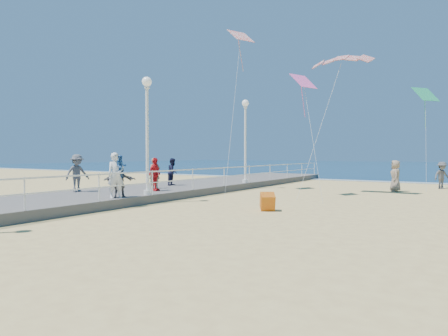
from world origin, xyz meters
The scene contains 21 objects.
ground centered at (0.00, 0.00, 0.00)m, with size 160.00×160.00×0.00m, color #E9CB7A.
ocean centered at (0.00, 65.00, 0.01)m, with size 160.00×90.00×0.05m, color #0C2C4D.
surf_line centered at (0.00, 20.50, 0.03)m, with size 160.00×1.20×0.04m, color silver.
boardwalk centered at (-7.50, 0.00, 0.20)m, with size 5.00×44.00×0.40m, color slate.
railing centered at (-5.05, 0.00, 1.25)m, with size 0.05×42.00×0.55m.
lamp_post_mid centered at (-5.35, 0.00, 3.66)m, with size 0.44×0.44×5.32m.
lamp_post_far centered at (-5.35, 9.00, 3.66)m, with size 0.44×0.44×5.32m.
woman_holding_toddler centered at (-5.40, -1.83, 1.35)m, with size 0.69×0.46×1.90m, color silver.
toddler_held centered at (-5.25, -1.68, 1.72)m, with size 0.46×0.36×0.95m, color #2C61A8.
spectator_2 centered at (-9.18, -0.86, 1.31)m, with size 1.18×0.68×1.82m, color #56575B.
spectator_3 centered at (-6.27, 1.49, 1.23)m, with size 0.97×0.41×1.66m, color red.
spectator_5 centered at (-5.56, -1.49, 1.11)m, with size 1.32×0.42×1.43m, color #5D5C62.
spectator_6 centered at (-7.27, 2.58, 1.22)m, with size 0.60×0.39×1.64m, color gray.
spectator_7 centered at (-7.82, 4.74, 1.20)m, with size 0.78×0.60×1.60m, color #161832.
beach_walker_a centered at (5.35, 15.71, 0.88)m, with size 1.13×0.65×1.75m, color #4F4E53.
beach_walker_c centered at (3.16, 12.10, 0.94)m, with size 0.92×0.60×1.87m, color gray.
box_kite centered at (0.33, 0.75, 0.30)m, with size 0.55×0.55×0.60m, color red.
kite_parafoil centered at (0.90, 8.56, 7.48)m, with size 3.36×0.90×0.30m, color red, non-canonical shape.
kite_diamond_pink centered at (-0.52, 6.62, 6.06)m, with size 1.19×1.19×0.02m, color #FF5DB5.
kite_diamond_green centered at (4.37, 15.13, 6.06)m, with size 1.38×1.38×0.02m, color #219D63.
kite_diamond_redwhite centered at (-4.94, 7.70, 9.37)m, with size 1.33×1.33×0.02m, color red.
Camera 1 is at (7.32, -13.36, 2.24)m, focal length 32.00 mm.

